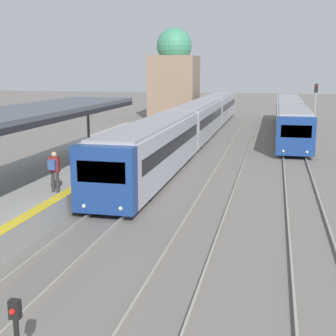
% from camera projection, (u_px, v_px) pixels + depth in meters
% --- Properties ---
extents(person_on_platform, '(0.40, 0.40, 1.66)m').
position_uv_depth(person_on_platform, '(54.00, 169.00, 18.69)').
color(person_on_platform, '#2D2D33').
rests_on(person_on_platform, station_platform).
extents(train_near, '(2.54, 45.01, 3.03)m').
position_uv_depth(train_near, '(197.00, 120.00, 39.35)').
color(train_near, navy).
rests_on(train_near, ground_plane).
extents(train_far, '(2.51, 27.87, 2.92)m').
position_uv_depth(train_far, '(290.00, 115.00, 43.51)').
color(train_far, navy).
rests_on(train_far, ground_plane).
extents(signal_post_near, '(0.20, 0.21, 1.79)m').
position_uv_depth(signal_post_near, '(17.00, 335.00, 8.40)').
color(signal_post_near, black).
rests_on(signal_post_near, ground_plane).
extents(signal_mast_far, '(0.28, 0.29, 4.68)m').
position_uv_depth(signal_mast_far, '(315.00, 105.00, 38.35)').
color(signal_mast_far, gray).
rests_on(signal_mast_far, ground_plane).
extents(distant_domed_building, '(5.39, 5.39, 10.64)m').
position_uv_depth(distant_domed_building, '(174.00, 77.00, 55.67)').
color(distant_domed_building, '#89705B').
rests_on(distant_domed_building, ground_plane).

